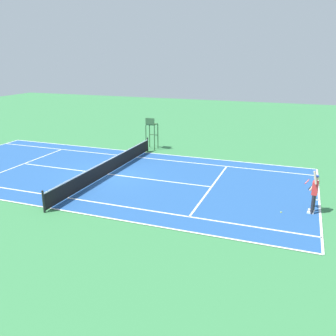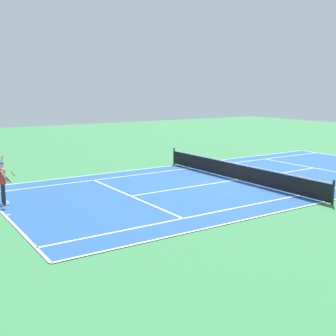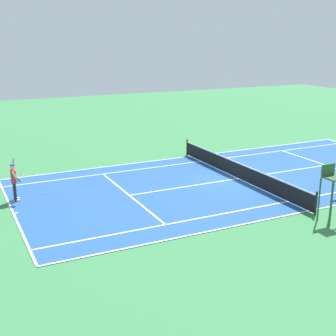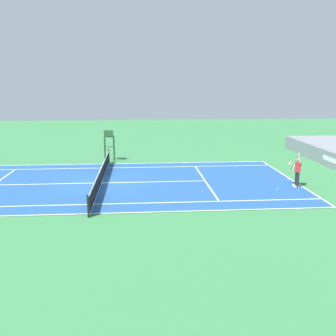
{
  "view_description": "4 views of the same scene",
  "coord_description": "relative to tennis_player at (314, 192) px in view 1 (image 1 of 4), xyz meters",
  "views": [
    {
      "loc": [
        18.26,
        10.66,
        6.89
      ],
      "look_at": [
        0.51,
        4.04,
        1.0
      ],
      "focal_mm": 38.65,
      "sensor_mm": 36.0,
      "label": 1
    },
    {
      "loc": [
        -16.66,
        15.32,
        4.79
      ],
      "look_at": [
        0.51,
        4.04,
        1.0
      ],
      "focal_mm": 45.69,
      "sensor_mm": 36.0,
      "label": 2
    },
    {
      "loc": [
        -20.19,
        14.1,
        7.5
      ],
      "look_at": [
        0.51,
        4.04,
        1.0
      ],
      "focal_mm": 49.53,
      "sensor_mm": 36.0,
      "label": 3
    },
    {
      "loc": [
        22.11,
        2.38,
        5.97
      ],
      "look_at": [
        0.51,
        4.04,
        1.0
      ],
      "focal_mm": 39.7,
      "sensor_mm": 36.0,
      "label": 4
    }
  ],
  "objects": [
    {
      "name": "ground_plane",
      "position": [
        -1.68,
        -11.53,
        -0.99
      ],
      "size": [
        80.0,
        80.0,
        0.0
      ],
      "primitive_type": "plane",
      "color": "#387F47"
    },
    {
      "name": "court",
      "position": [
        -1.68,
        -11.53,
        -0.98
      ],
      "size": [
        11.08,
        23.88,
        0.03
      ],
      "color": "#235193",
      "rests_on": "ground"
    },
    {
      "name": "net",
      "position": [
        -1.68,
        -11.53,
        -0.47
      ],
      "size": [
        11.98,
        0.1,
        1.07
      ],
      "color": "black",
      "rests_on": "ground"
    },
    {
      "name": "tennis_player",
      "position": [
        0.0,
        0.0,
        0.0
      ],
      "size": [
        0.8,
        0.62,
        2.08
      ],
      "color": "#232328",
      "rests_on": "ground"
    },
    {
      "name": "tennis_ball",
      "position": [
        0.52,
        -1.32,
        -0.96
      ],
      "size": [
        0.07,
        0.07,
        0.07
      ],
      "primitive_type": "sphere",
      "color": "#D1E533",
      "rests_on": "ground"
    },
    {
      "name": "umpire_chair",
      "position": [
        -8.41,
        -11.53,
        0.56
      ],
      "size": [
        0.77,
        0.77,
        2.44
      ],
      "color": "#2D562D",
      "rests_on": "ground"
    }
  ]
}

